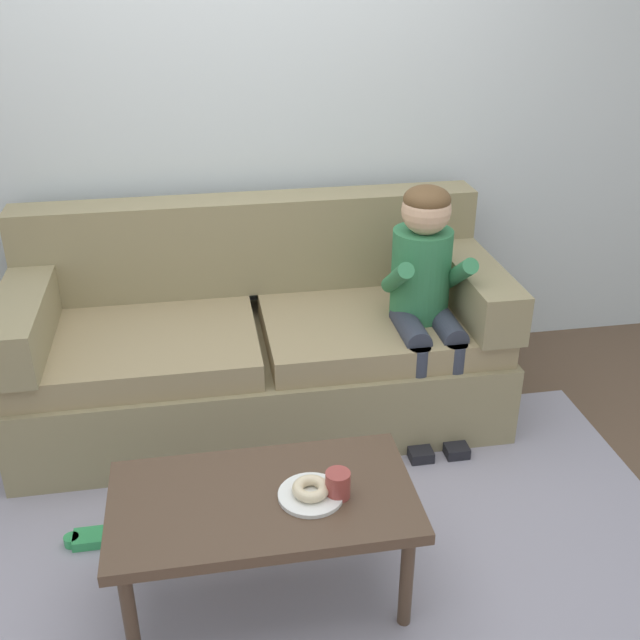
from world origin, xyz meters
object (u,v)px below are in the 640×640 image
Objects in this scene: couch at (259,345)px; donut at (311,489)px; coffee_table at (263,508)px; person_child at (426,287)px; toy_controller at (96,539)px; mug at (338,484)px.

couch is 1.19m from donut.
donut is (0.15, -0.03, 0.08)m from coffee_table.
donut is (-0.66, -0.98, -0.21)m from person_child.
donut is at bearing -3.10° from toy_controller.
mug is at bearing -9.35° from coffee_table.
donut is at bearing -124.12° from person_child.
coffee_table is 0.26m from mug.
toy_controller is at bearing 153.40° from donut.
mug is at bearing -1.28° from toy_controller.
couch is at bearing 96.40° from mug.
couch is 1.21m from mug.
donut is 1.33× the size of mug.
person_child is 12.24× the size of mug.
couch is 1.95× the size of person_child.
couch reaches higher than coffee_table.
coffee_table reaches higher than toy_controller.
coffee_table is 8.12× the size of donut.
coffee_table is at bearing -95.02° from couch.
person_child reaches higher than donut.
donut is (0.05, -1.18, 0.12)m from couch.
toy_controller is (-1.41, -0.60, -0.65)m from person_child.
couch is 1.16m from coffee_table.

